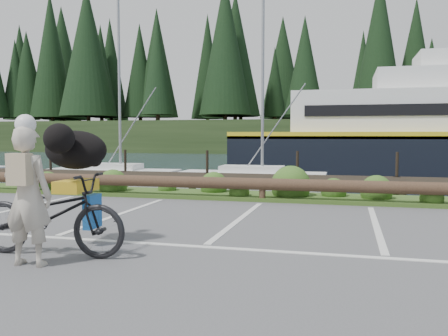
{
  "coord_description": "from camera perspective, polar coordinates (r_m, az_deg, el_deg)",
  "views": [
    {
      "loc": [
        2.07,
        -7.11,
        1.68
      ],
      "look_at": [
        -0.05,
        0.98,
        1.1
      ],
      "focal_mm": 38.0,
      "sensor_mm": 36.0,
      "label": 1
    }
  ],
  "objects": [
    {
      "name": "vegetation_strip",
      "position": [
        12.69,
        5.18,
        -3.42
      ],
      "size": [
        34.0,
        1.6,
        0.1
      ],
      "primitive_type": "cube",
      "color": "#3D5B21",
      "rests_on": "ground"
    },
    {
      "name": "bicycle",
      "position": [
        7.04,
        -20.11,
        -5.27
      ],
      "size": [
        2.24,
        0.88,
        1.16
      ],
      "primitive_type": "imported",
      "rotation": [
        0.0,
        0.0,
        1.62
      ],
      "color": "black",
      "rests_on": "ground"
    },
    {
      "name": "ground",
      "position": [
        7.59,
        -1.52,
        -8.82
      ],
      "size": [
        72.0,
        72.0,
        0.0
      ],
      "primitive_type": "plane",
      "color": "#4E4E50"
    },
    {
      "name": "harbor_backdrop",
      "position": [
        85.66,
        13.56,
        2.76
      ],
      "size": [
        170.0,
        160.0,
        30.0
      ],
      "color": "#19283C",
      "rests_on": "ground"
    },
    {
      "name": "log_rail",
      "position": [
        12.01,
        4.63,
        -4.08
      ],
      "size": [
        32.0,
        0.3,
        0.6
      ],
      "primitive_type": null,
      "color": "#443021",
      "rests_on": "ground"
    },
    {
      "name": "dog",
      "position": [
        7.57,
        -17.43,
        2.09
      ],
      "size": [
        0.55,
        1.05,
        0.59
      ],
      "primitive_type": "ellipsoid",
      "rotation": [
        0.0,
        0.0,
        1.62
      ],
      "color": "black",
      "rests_on": "bicycle"
    },
    {
      "name": "cyclist",
      "position": [
        6.57,
        -22.55,
        -3.17
      ],
      "size": [
        0.68,
        0.46,
        1.8
      ],
      "primitive_type": "imported",
      "rotation": [
        0.0,
        0.0,
        3.19
      ],
      "color": "#BDB2A0",
      "rests_on": "ground"
    }
  ]
}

